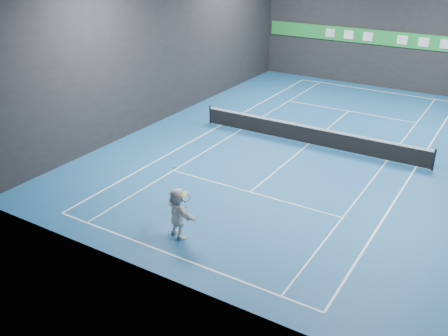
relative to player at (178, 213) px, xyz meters
The scene contains 18 objects.
ground 10.85m from the player, 87.08° to the left, with size 26.00×26.00×0.00m, color #185086.
wall_back 24.06m from the player, 88.67° to the left, with size 18.00×0.10×9.00m, color black.
wall_front 4.19m from the player, 75.98° to the right, with size 18.00×0.10×9.00m, color black.
wall_left 14.15m from the player, 128.05° to the left, with size 0.10×26.00×9.00m, color black.
baseline_near 1.57m from the player, 63.33° to the right, with size 10.98×0.08×0.01m, color white.
baseline_far 22.71m from the player, 88.61° to the left, with size 10.98×0.08×0.01m, color white.
sideline_doubles_left 11.91m from the player, 114.59° to the left, with size 0.08×23.78×0.01m, color white.
sideline_doubles_right 12.41m from the player, 60.76° to the left, with size 0.08×23.78×0.01m, color white.
sideline_singles_left 11.41m from the player, 108.25° to the left, with size 0.06×23.78×0.01m, color white.
sideline_singles_right 11.80m from the player, 66.64° to the left, with size 0.06×23.78×0.01m, color white.
service_line_near 4.53m from the player, 82.85° to the left, with size 8.23×0.06×0.01m, color white.
service_line_far 17.23m from the player, 88.16° to the left, with size 8.23×0.06×0.01m, color white.
center_service_line 10.85m from the player, 87.08° to the left, with size 0.06×12.80×0.01m, color white.
player is the anchor object (origin of this frame).
tennis_ball 1.73m from the player, 157.11° to the left, with size 0.07×0.07×0.07m, color #B1D623.
tennis_net 10.82m from the player, 87.08° to the left, with size 12.50×0.10×1.07m.
sponsor_banner 23.87m from the player, 88.67° to the left, with size 17.64×0.11×1.00m.
tennis_racket 0.73m from the player, ahead, with size 0.48×0.38×0.68m.
Camera 1 is at (8.97, -23.12, 9.95)m, focal length 40.00 mm.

